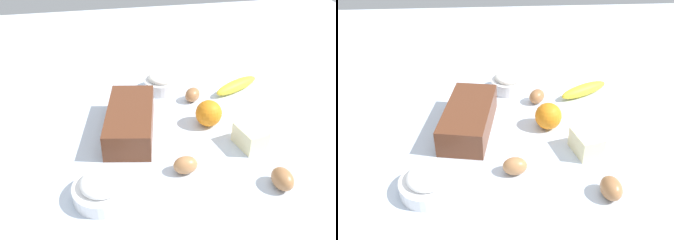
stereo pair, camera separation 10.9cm
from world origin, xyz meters
The scene contains 10 objects.
ground_plane centered at (0.00, 0.00, -0.01)m, with size 2.40×2.40×0.02m, color silver.
loaf_pan centered at (0.02, 0.11, 0.04)m, with size 0.30×0.18×0.08m.
flour_bowl centered at (0.25, -0.02, 0.03)m, with size 0.12×0.12×0.07m.
sugar_bowl centered at (-0.23, 0.20, 0.03)m, with size 0.14×0.14×0.06m.
banana centered at (0.20, -0.28, 0.02)m, with size 0.19×0.04×0.04m, color yellow.
orange_fruit centered at (0.01, -0.13, 0.04)m, with size 0.08×0.08×0.08m, color orange.
butter_block centered at (-0.11, -0.21, 0.03)m, with size 0.09×0.06×0.06m, color #F4EDB2.
egg_near_butter centered at (-0.28, -0.23, 0.03)m, with size 0.05×0.05×0.07m, color #A97245.
egg_beside_bowl centered at (-0.19, -0.01, 0.02)m, with size 0.05×0.05×0.06m, color #B97D4C.
egg_loose centered at (0.16, -0.11, 0.02)m, with size 0.05×0.05×0.06m, color #A46E42.
Camera 1 is at (-0.89, 0.17, 0.65)m, focal length 39.77 mm.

